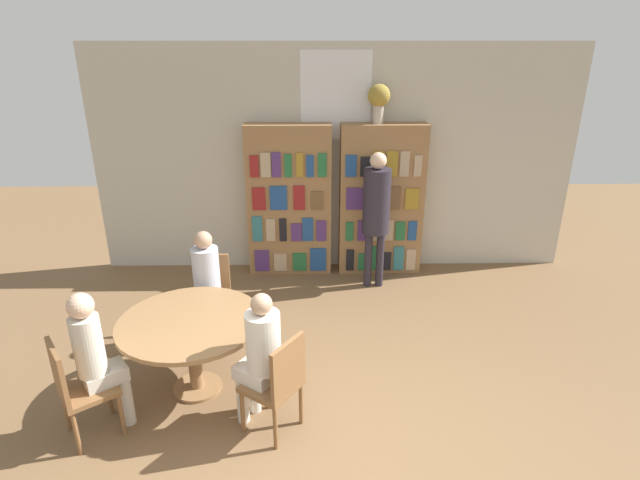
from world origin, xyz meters
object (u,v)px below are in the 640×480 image
at_px(seated_reader_back, 97,354).
at_px(librarian_standing, 376,206).
at_px(flower_vase, 379,98).
at_px(seated_reader_right, 260,352).
at_px(bookshelf_left, 289,201).
at_px(reading_table, 191,331).
at_px(bookshelf_right, 381,200).
at_px(chair_left_side, 211,292).
at_px(chair_far_side, 278,381).
at_px(seated_reader_left, 206,282).
at_px(chair_near_camera, 77,386).

xyz_separation_m(seated_reader_back, librarian_standing, (2.50, 2.55, 0.39)).
relative_size(flower_vase, seated_reader_right, 0.39).
xyz_separation_m(bookshelf_left, flower_vase, (1.14, 0.00, 1.32)).
distance_m(bookshelf_left, seated_reader_back, 3.37).
bearing_deg(reading_table, seated_reader_right, -34.83).
relative_size(bookshelf_right, chair_left_side, 2.28).
bearing_deg(reading_table, flower_vase, 53.50).
height_order(bookshelf_right, chair_far_side, bookshelf_right).
xyz_separation_m(flower_vase, librarian_standing, (-0.04, -0.51, -1.24)).
distance_m(chair_left_side, seated_reader_left, 0.28).
height_order(bookshelf_left, seated_reader_back, bookshelf_left).
bearing_deg(chair_left_side, reading_table, 90.00).
xyz_separation_m(bookshelf_right, chair_near_camera, (-2.77, -3.17, -0.51)).
bearing_deg(reading_table, seated_reader_back, -142.83).
bearing_deg(librarian_standing, seated_reader_right, -115.75).
height_order(reading_table, chair_far_side, chair_far_side).
xyz_separation_m(bookshelf_left, chair_left_side, (-0.79, -1.61, -0.51)).
relative_size(chair_near_camera, seated_reader_back, 0.71).
height_order(seated_reader_left, seated_reader_right, seated_reader_left).
bearing_deg(reading_table, seated_reader_left, 91.17).
relative_size(chair_near_camera, chair_left_side, 1.00).
distance_m(bookshelf_right, seated_reader_right, 3.33).
relative_size(bookshelf_left, chair_near_camera, 2.28).
distance_m(bookshelf_left, seated_reader_right, 3.05).
bearing_deg(seated_reader_left, bookshelf_right, -139.62).
bearing_deg(bookshelf_left, seated_reader_right, -92.24).
relative_size(chair_far_side, seated_reader_left, 0.72).
distance_m(bookshelf_right, seated_reader_left, 2.71).
relative_size(flower_vase, librarian_standing, 0.27).
bearing_deg(chair_far_side, bookshelf_right, 13.83).
bearing_deg(chair_left_side, librarian_standing, -150.81).
height_order(reading_table, seated_reader_left, seated_reader_left).
distance_m(seated_reader_right, librarian_standing, 2.84).
height_order(bookshelf_left, reading_table, bookshelf_left).
distance_m(bookshelf_right, chair_left_side, 2.63).
bearing_deg(reading_table, bookshelf_right, 52.22).
xyz_separation_m(seated_reader_left, seated_reader_right, (0.67, -1.25, -0.01)).
bearing_deg(seated_reader_back, chair_far_side, 49.63).
height_order(chair_left_side, librarian_standing, librarian_standing).
relative_size(bookshelf_left, chair_left_side, 2.28).
relative_size(flower_vase, reading_table, 0.38).
height_order(reading_table, seated_reader_back, seated_reader_back).
xyz_separation_m(seated_reader_left, librarian_standing, (1.89, 1.29, 0.39)).
bearing_deg(seated_reader_left, chair_left_side, -90.00).
xyz_separation_m(chair_far_side, seated_reader_back, (-1.42, 0.08, 0.21)).
height_order(flower_vase, chair_far_side, flower_vase).
relative_size(bookshelf_right, seated_reader_left, 1.63).
distance_m(flower_vase, seated_reader_back, 4.30).
height_order(chair_left_side, chair_far_side, same).
height_order(seated_reader_left, librarian_standing, librarian_standing).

